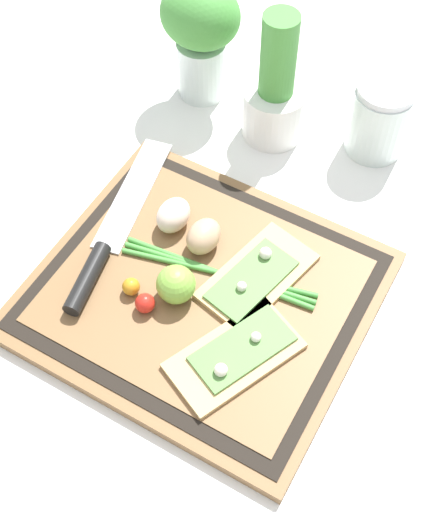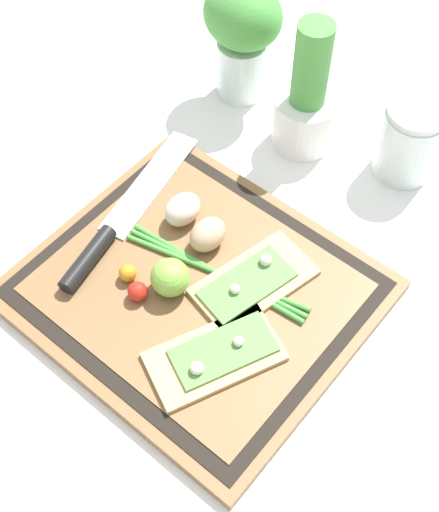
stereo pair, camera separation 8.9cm
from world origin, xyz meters
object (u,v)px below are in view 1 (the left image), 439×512
(egg_brown, at_px, (204,236))
(sauce_jar, at_px, (379,122))
(pizza_slice_near, at_px, (236,354))
(cherry_tomato_red, at_px, (145,303))
(lime, at_px, (176,284))
(herb_pot, at_px, (275,96))
(herb_glass, at_px, (201,32))
(knife, at_px, (104,248))
(cherry_tomato_yellow, at_px, (131,287))
(pizza_slice_far, at_px, (256,276))
(egg_pink, at_px, (173,215))

(egg_brown, relative_size, sauce_jar, 0.47)
(pizza_slice_near, distance_m, cherry_tomato_red, 0.13)
(lime, height_order, sauce_jar, sauce_jar)
(herb_pot, distance_m, herb_glass, 0.14)
(egg_brown, bearing_deg, herb_pot, 95.63)
(knife, height_order, cherry_tomato_yellow, same)
(egg_brown, distance_m, cherry_tomato_red, 0.12)
(sauce_jar, bearing_deg, egg_brown, -112.28)
(knife, xyz_separation_m, herb_glass, (-0.05, 0.34, 0.09))
(pizza_slice_near, distance_m, herb_glass, 0.48)
(pizza_slice_far, relative_size, herb_pot, 0.81)
(pizza_slice_near, height_order, cherry_tomato_yellow, pizza_slice_near)
(pizza_slice_far, xyz_separation_m, egg_brown, (-0.08, 0.01, 0.01))
(cherry_tomato_yellow, bearing_deg, sauce_jar, 67.75)
(egg_brown, xyz_separation_m, egg_pink, (-0.05, 0.01, 0.00))
(egg_pink, height_order, cherry_tomato_red, egg_pink)
(cherry_tomato_red, bearing_deg, pizza_slice_far, 47.25)
(knife, xyz_separation_m, cherry_tomato_yellow, (0.06, -0.03, 0.00))
(herb_pot, bearing_deg, lime, -84.23)
(cherry_tomato_yellow, height_order, sauce_jar, sauce_jar)
(knife, distance_m, egg_pink, 0.10)
(egg_brown, bearing_deg, sauce_jar, 67.72)
(pizza_slice_far, xyz_separation_m, herb_pot, (-0.11, 0.25, 0.05))
(egg_brown, relative_size, cherry_tomato_red, 2.16)
(cherry_tomato_red, relative_size, herb_glass, 0.13)
(pizza_slice_near, xyz_separation_m, cherry_tomato_yellow, (-0.16, 0.01, 0.01))
(pizza_slice_far, relative_size, herb_glass, 0.88)
(pizza_slice_far, relative_size, egg_pink, 3.10)
(pizza_slice_near, bearing_deg, pizza_slice_far, 105.87)
(sauce_jar, bearing_deg, herb_pot, -162.11)
(pizza_slice_near, distance_m, lime, 0.11)
(knife, height_order, egg_pink, egg_pink)
(pizza_slice_far, relative_size, cherry_tomato_yellow, 7.45)
(cherry_tomato_yellow, relative_size, herb_glass, 0.12)
(pizza_slice_far, relative_size, knife, 0.55)
(knife, height_order, herb_glass, herb_glass)
(egg_pink, bearing_deg, egg_brown, -11.19)
(cherry_tomato_red, distance_m, cherry_tomato_yellow, 0.03)
(knife, relative_size, egg_pink, 5.61)
(lime, xyz_separation_m, sauce_jar, (0.11, 0.37, 0.01))
(knife, bearing_deg, pizza_slice_far, 17.69)
(egg_pink, height_order, cherry_tomato_yellow, egg_pink)
(lime, bearing_deg, cherry_tomato_red, -123.08)
(cherry_tomato_red, height_order, herb_pot, herb_pot)
(pizza_slice_near, height_order, sauce_jar, sauce_jar)
(egg_pink, relative_size, cherry_tomato_yellow, 2.40)
(egg_brown, height_order, cherry_tomato_red, egg_brown)
(cherry_tomato_red, bearing_deg, lime, 56.92)
(pizza_slice_far, relative_size, cherry_tomato_red, 6.70)
(pizza_slice_near, relative_size, egg_brown, 3.26)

